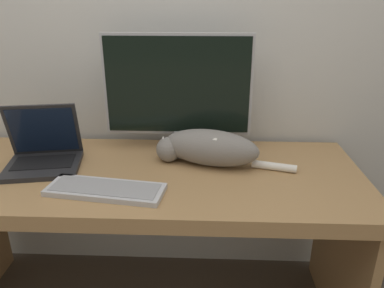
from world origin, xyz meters
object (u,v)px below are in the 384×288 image
monitor (178,91)px  cat (207,147)px  laptop (43,154)px  external_keyboard (106,190)px

monitor → cat: monitor is taller
monitor → laptop: monitor is taller
monitor → laptop: size_ratio=1.94×
monitor → cat: (0.13, -0.14, -0.20)m
monitor → cat: bearing=-47.5°
laptop → external_keyboard: bearing=-44.7°
external_keyboard → cat: size_ratio=0.76×
monitor → laptop: bearing=-161.2°
monitor → external_keyboard: bearing=-120.5°
laptop → external_keyboard: 0.38m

